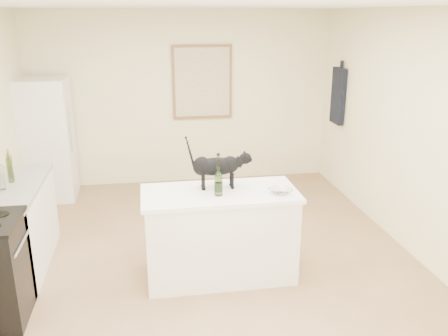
% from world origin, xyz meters
% --- Properties ---
extents(floor, '(5.50, 5.50, 0.00)m').
position_xyz_m(floor, '(0.00, 0.00, 0.00)').
color(floor, '#A17F56').
rests_on(floor, ground).
extents(ceiling, '(5.50, 5.50, 0.00)m').
position_xyz_m(ceiling, '(0.00, 0.00, 2.60)').
color(ceiling, white).
rests_on(ceiling, ground).
extents(wall_back, '(4.50, 0.00, 4.50)m').
position_xyz_m(wall_back, '(0.00, 2.75, 1.30)').
color(wall_back, beige).
rests_on(wall_back, ground).
extents(wall_front, '(4.50, 0.00, 4.50)m').
position_xyz_m(wall_front, '(0.00, -2.75, 1.30)').
color(wall_front, beige).
rests_on(wall_front, ground).
extents(wall_right, '(0.00, 5.50, 5.50)m').
position_xyz_m(wall_right, '(2.25, 0.00, 1.30)').
color(wall_right, beige).
rests_on(wall_right, ground).
extents(island_base, '(1.44, 0.67, 0.86)m').
position_xyz_m(island_base, '(0.10, -0.20, 0.43)').
color(island_base, white).
rests_on(island_base, floor).
extents(island_top, '(1.50, 0.70, 0.04)m').
position_xyz_m(island_top, '(0.10, -0.20, 0.88)').
color(island_top, white).
rests_on(island_top, island_base).
extents(left_cabinets, '(0.60, 1.40, 0.86)m').
position_xyz_m(left_cabinets, '(-1.95, 0.30, 0.43)').
color(left_cabinets, white).
rests_on(left_cabinets, floor).
extents(left_countertop, '(0.62, 1.44, 0.04)m').
position_xyz_m(left_countertop, '(-1.95, 0.30, 0.88)').
color(left_countertop, gray).
rests_on(left_countertop, left_cabinets).
extents(fridge, '(0.68, 0.68, 1.70)m').
position_xyz_m(fridge, '(-1.95, 2.35, 0.85)').
color(fridge, white).
rests_on(fridge, floor).
extents(artwork_frame, '(0.90, 0.03, 1.10)m').
position_xyz_m(artwork_frame, '(0.30, 2.72, 1.55)').
color(artwork_frame, brown).
rests_on(artwork_frame, wall_back).
extents(artwork_canvas, '(0.82, 0.00, 1.02)m').
position_xyz_m(artwork_canvas, '(0.30, 2.70, 1.55)').
color(artwork_canvas, beige).
rests_on(artwork_canvas, wall_back).
extents(hanging_garment, '(0.08, 0.34, 0.80)m').
position_xyz_m(hanging_garment, '(2.19, 2.05, 1.40)').
color(hanging_garment, black).
rests_on(hanging_garment, wall_right).
extents(black_cat, '(0.57, 0.19, 0.39)m').
position_xyz_m(black_cat, '(0.09, -0.09, 1.10)').
color(black_cat, black).
rests_on(black_cat, island_top).
extents(wine_bottle, '(0.08, 0.08, 0.36)m').
position_xyz_m(wine_bottle, '(0.07, -0.29, 1.08)').
color(wine_bottle, '#356126').
rests_on(wine_bottle, island_top).
extents(glass_bowl, '(0.28, 0.28, 0.05)m').
position_xyz_m(glass_bowl, '(0.66, -0.35, 0.93)').
color(glass_bowl, white).
rests_on(glass_bowl, island_top).
extents(fridge_paper, '(0.03, 0.14, 0.19)m').
position_xyz_m(fridge_paper, '(-1.60, 2.32, 1.29)').
color(fridge_paper, beige).
rests_on(fridge_paper, fridge).
extents(counter_bottle_cluster, '(0.12, 0.51, 0.26)m').
position_xyz_m(counter_bottle_cluster, '(-1.97, 0.32, 1.03)').
color(counter_bottle_cluster, '#A7B3A5').
rests_on(counter_bottle_cluster, left_countertop).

